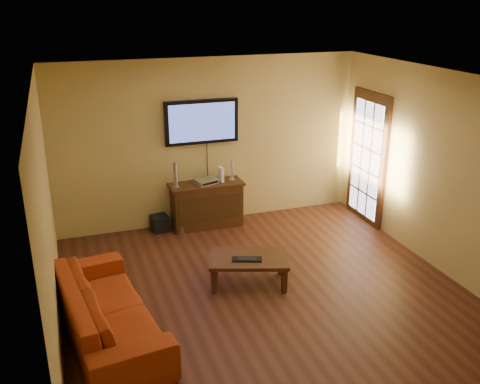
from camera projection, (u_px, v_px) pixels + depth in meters
name	position (u px, v px, depth m)	size (l,w,h in m)	color
ground_plane	(265.00, 292.00, 6.87)	(5.00, 5.00, 0.00)	#3C1C10
room_walls	(249.00, 153.00, 6.83)	(5.00, 5.00, 5.00)	tan
french_door	(367.00, 159.00, 8.76)	(0.07, 1.02, 2.22)	#351C0C
media_console	(207.00, 205.00, 8.70)	(1.19, 0.46, 0.74)	#351C0C
television	(202.00, 122.00, 8.40)	(1.19, 0.08, 0.70)	black
coffee_table	(249.00, 261.00, 6.96)	(1.16, 0.90, 0.38)	#351C0C
sofa	(107.00, 301.00, 5.86)	(2.23, 0.65, 0.87)	#A33812
speaker_left	(175.00, 176.00, 8.34)	(0.11, 0.11, 0.40)	silver
speaker_right	(232.00, 171.00, 8.69)	(0.09, 0.09, 0.32)	silver
av_receiver	(206.00, 181.00, 8.55)	(0.34, 0.25, 0.08)	silver
game_console	(221.00, 174.00, 8.63)	(0.05, 0.17, 0.23)	white
subwoofer	(160.00, 223.00, 8.60)	(0.26, 0.26, 0.26)	black
bottle	(182.00, 233.00, 8.34)	(0.07, 0.07, 0.19)	white
keyboard	(247.00, 259.00, 6.87)	(0.41, 0.26, 0.02)	black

